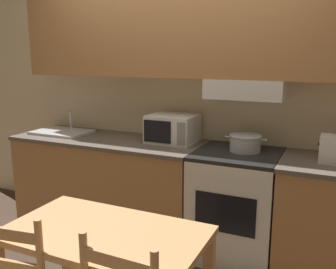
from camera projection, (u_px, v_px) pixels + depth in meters
The scene contains 9 objects.
ground_plane at pixel (188, 226), 3.75m from camera, with size 16.00×16.00×0.00m, color #3D2D23.
wall_back at pixel (188, 68), 3.36m from camera, with size 5.60×0.38×2.55m.
lower_counter_main at pixel (109, 183), 3.64m from camera, with size 1.83×0.69×0.90m.
lower_counter_right_stub at pixel (325, 219), 2.85m from camera, with size 0.71×0.69×0.90m.
stove_range at pixel (236, 204), 3.13m from camera, with size 0.67×0.68×0.90m.
cooking_pot at pixel (245, 143), 3.05m from camera, with size 0.34×0.26×0.14m.
microwave at pixel (173, 128), 3.37m from camera, with size 0.42×0.38×0.25m.
sink_basin at pixel (62, 132), 3.77m from camera, with size 0.56×0.39×0.22m.
dining_table at pixel (105, 253), 1.98m from camera, with size 1.05×0.61×0.78m.
Camera 1 is at (1.27, -3.24, 1.68)m, focal length 40.00 mm.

